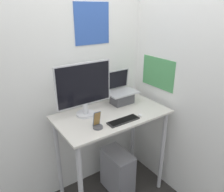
# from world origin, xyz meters

# --- Properties ---
(wall_back) EXTENTS (6.00, 0.06, 2.60)m
(wall_back) POSITION_xyz_m (0.00, 0.68, 1.30)
(wall_back) COLOR white
(wall_back) RESTS_ON ground_plane
(wall_side_right) EXTENTS (0.06, 6.00, 2.60)m
(wall_side_right) POSITION_xyz_m (0.63, 0.00, 1.30)
(wall_side_right) COLOR white
(wall_side_right) RESTS_ON ground_plane
(desk) EXTENTS (1.08, 0.60, 0.98)m
(desk) POSITION_xyz_m (0.00, 0.30, 0.80)
(desk) COLOR beige
(desk) RESTS_ON ground_plane
(laptop) EXTENTS (0.32, 0.23, 0.34)m
(laptop) POSITION_xyz_m (0.22, 0.45, 1.08)
(laptop) COLOR #4C4C51
(laptop) RESTS_ON desk
(monitor) EXTENTS (0.54, 0.18, 0.50)m
(monitor) POSITION_xyz_m (-0.22, 0.42, 1.24)
(monitor) COLOR silver
(monitor) RESTS_ON desk
(keyboard) EXTENTS (0.30, 0.10, 0.02)m
(keyboard) POSITION_xyz_m (-0.01, 0.11, 0.99)
(keyboard) COLOR black
(keyboard) RESTS_ON desk
(mouse) EXTENTS (0.03, 0.05, 0.02)m
(mouse) POSITION_xyz_m (0.18, 0.10, 0.99)
(mouse) COLOR white
(mouse) RESTS_ON desk
(cell_phone) EXTENTS (0.08, 0.08, 0.15)m
(cell_phone) POSITION_xyz_m (-0.25, 0.15, 1.02)
(cell_phone) COLOR #4C4C51
(cell_phone) RESTS_ON desk
(computer_tower) EXTENTS (0.22, 0.38, 0.49)m
(computer_tower) POSITION_xyz_m (0.07, 0.30, 0.25)
(computer_tower) COLOR gray
(computer_tower) RESTS_ON ground_plane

